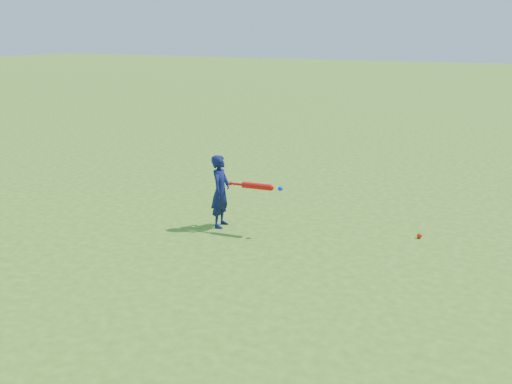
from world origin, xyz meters
TOP-DOWN VIEW (x-y plane):
  - ground at (0.00, 0.00)m, footprint 80.00×80.00m
  - child at (0.67, -0.22)m, footprint 0.27×0.38m
  - ground_ball_red at (3.14, 0.45)m, footprint 0.07×0.07m
  - bat_swing at (1.23, -0.22)m, footprint 0.72×0.11m

SIDE VIEW (x-z plane):
  - ground at x=0.00m, z-range 0.00..0.00m
  - ground_ball_red at x=3.14m, z-range 0.00..0.07m
  - child at x=0.67m, z-range 0.00..0.97m
  - bat_swing at x=1.23m, z-range 0.58..0.66m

